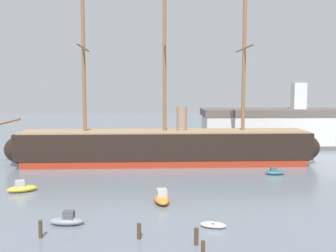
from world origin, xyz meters
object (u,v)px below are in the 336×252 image
(tall_ship, at_px, (165,147))
(motorboat_far_left, at_px, (17,153))
(dinghy_far_right, at_px, (299,156))
(mooring_piling_right_pair, at_px, (203,251))
(motorboat_mid_left, at_px, (22,188))
(motorboat_foreground_left, at_px, (67,220))
(mooring_piling_nearest, at_px, (139,231))
(dinghy_foreground_right, at_px, (213,225))
(mooring_piling_midwater, at_px, (40,229))
(motorboat_near_centre, at_px, (162,198))
(mooring_piling_left_pair, at_px, (196,237))
(motorboat_alongside_stern, at_px, (275,172))
(dockside_warehouse_right, at_px, (298,127))

(tall_ship, bearing_deg, motorboat_far_left, 162.57)
(dinghy_far_right, distance_m, mooring_piling_right_pair, 56.53)
(motorboat_mid_left, distance_m, mooring_piling_right_pair, 32.69)
(motorboat_foreground_left, xyz_separation_m, mooring_piling_nearest, (8.02, -4.07, 0.23))
(dinghy_foreground_right, bearing_deg, motorboat_foreground_left, 175.93)
(motorboat_foreground_left, xyz_separation_m, mooring_piling_midwater, (-1.71, -3.62, 0.32))
(motorboat_near_centre, xyz_separation_m, dinghy_far_right, (29.52, 33.21, -0.44))
(mooring_piling_left_pair, bearing_deg, motorboat_near_centre, 103.56)
(motorboat_near_centre, distance_m, motorboat_alongside_stern, 25.29)
(mooring_piling_nearest, xyz_separation_m, dockside_warehouse_right, (37.45, 62.70, 4.00))
(tall_ship, height_order, dinghy_foreground_right, tall_ship)
(motorboat_near_centre, bearing_deg, dinghy_foreground_right, -59.03)
(mooring_piling_midwater, xyz_separation_m, dockside_warehouse_right, (47.18, 62.26, 3.91))
(tall_ship, distance_m, mooring_piling_midwater, 39.77)
(dinghy_foreground_right, xyz_separation_m, dinghy_far_right, (24.05, 42.32, -0.10))
(dockside_warehouse_right, bearing_deg, tall_ship, -144.67)
(motorboat_far_left, xyz_separation_m, dockside_warehouse_right, (67.08, 14.43, 4.12))
(motorboat_foreground_left, relative_size, mooring_piling_left_pair, 2.34)
(tall_ship, xyz_separation_m, motorboat_near_centre, (-0.55, -26.04, -2.83))
(mooring_piling_right_pair, bearing_deg, dockside_warehouse_right, 64.89)
(tall_ship, xyz_separation_m, mooring_piling_left_pair, (2.72, -39.64, -2.70))
(motorboat_alongside_stern, relative_size, dockside_warehouse_right, 0.06)
(motorboat_near_centre, relative_size, dinghy_far_right, 2.38)
(motorboat_mid_left, height_order, dinghy_far_right, motorboat_mid_left)
(mooring_piling_left_pair, distance_m, mooring_piling_midwater, 15.33)
(motorboat_mid_left, height_order, motorboat_far_left, motorboat_far_left)
(dinghy_foreground_right, distance_m, mooring_piling_midwater, 17.59)
(dinghy_far_right, bearing_deg, mooring_piling_midwater, -132.75)
(mooring_piling_midwater, bearing_deg, motorboat_far_left, 112.58)
(motorboat_near_centre, xyz_separation_m, mooring_piling_nearest, (-2.19, -12.07, 0.11))
(dinghy_foreground_right, xyz_separation_m, mooring_piling_left_pair, (-2.19, -4.48, 0.48))
(mooring_piling_nearest, distance_m, mooring_piling_left_pair, 5.68)
(motorboat_near_centre, distance_m, mooring_piling_nearest, 12.27)
(motorboat_near_centre, height_order, motorboat_mid_left, motorboat_near_centre)
(mooring_piling_nearest, bearing_deg, motorboat_foreground_left, 153.09)
(motorboat_near_centre, xyz_separation_m, motorboat_far_left, (-31.82, 36.21, -0.02))
(dinghy_foreground_right, xyz_separation_m, mooring_piling_nearest, (-7.67, -2.95, 0.45))
(dinghy_foreground_right, height_order, motorboat_near_centre, motorboat_near_centre)
(motorboat_mid_left, relative_size, mooring_piling_left_pair, 2.73)
(mooring_piling_left_pair, bearing_deg, mooring_piling_right_pair, -85.35)
(dinghy_foreground_right, bearing_deg, mooring_piling_right_pair, -103.64)
(motorboat_far_left, bearing_deg, dinghy_foreground_right, -50.55)
(motorboat_foreground_left, xyz_separation_m, mooring_piling_right_pair, (13.77, -9.00, 0.32))
(motorboat_foreground_left, bearing_deg, dinghy_foreground_right, -4.07)
(dinghy_far_right, bearing_deg, motorboat_foreground_left, -133.96)
(motorboat_far_left, bearing_deg, motorboat_near_centre, -48.69)
(motorboat_mid_left, bearing_deg, motorboat_near_centre, -15.99)
(mooring_piling_right_pair, distance_m, dockside_warehouse_right, 74.80)
(tall_ship, height_order, mooring_piling_midwater, tall_ship)
(motorboat_mid_left, bearing_deg, dockside_warehouse_right, 39.13)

